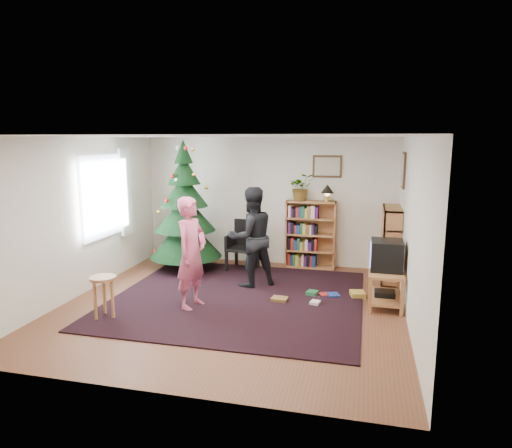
% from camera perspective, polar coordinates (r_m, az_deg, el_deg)
% --- Properties ---
extents(floor, '(5.00, 5.00, 0.00)m').
position_cam_1_polar(floor, '(6.98, -2.93, -10.07)').
color(floor, brown).
rests_on(floor, ground).
extents(ceiling, '(5.00, 5.00, 0.00)m').
position_cam_1_polar(ceiling, '(6.54, -3.14, 10.91)').
color(ceiling, white).
rests_on(ceiling, wall_back).
extents(wall_back, '(5.00, 0.02, 2.50)m').
position_cam_1_polar(wall_back, '(9.04, 1.50, 2.88)').
color(wall_back, silver).
rests_on(wall_back, floor).
extents(wall_front, '(5.00, 0.02, 2.50)m').
position_cam_1_polar(wall_front, '(4.37, -12.45, -5.74)').
color(wall_front, silver).
rests_on(wall_front, floor).
extents(wall_left, '(0.02, 5.00, 2.50)m').
position_cam_1_polar(wall_left, '(7.73, -21.08, 0.86)').
color(wall_left, silver).
rests_on(wall_left, floor).
extents(wall_right, '(0.02, 5.00, 2.50)m').
position_cam_1_polar(wall_right, '(6.41, 18.93, -0.89)').
color(wall_right, silver).
rests_on(wall_right, floor).
extents(rug, '(3.80, 3.60, 0.02)m').
position_cam_1_polar(rug, '(7.25, -2.25, -9.18)').
color(rug, black).
rests_on(rug, floor).
extents(window_pane, '(0.04, 1.20, 1.40)m').
position_cam_1_polar(window_pane, '(8.18, -18.65, 3.28)').
color(window_pane, silver).
rests_on(window_pane, wall_left).
extents(curtain, '(0.06, 0.35, 1.60)m').
position_cam_1_polar(curtain, '(8.75, -16.01, 3.87)').
color(curtain, white).
rests_on(curtain, wall_left).
extents(picture_back, '(0.55, 0.03, 0.42)m').
position_cam_1_polar(picture_back, '(8.78, 8.90, 7.12)').
color(picture_back, '#4C3319').
rests_on(picture_back, wall_back).
extents(picture_right, '(0.03, 0.50, 0.60)m').
position_cam_1_polar(picture_right, '(8.05, 17.95, 6.43)').
color(picture_right, '#4C3319').
rests_on(picture_right, wall_right).
extents(christmas_tree, '(1.35, 1.35, 2.46)m').
position_cam_1_polar(christmas_tree, '(8.66, -8.85, 0.90)').
color(christmas_tree, '#3F2816').
rests_on(christmas_tree, rug).
extents(bookshelf_back, '(0.95, 0.30, 1.30)m').
position_cam_1_polar(bookshelf_back, '(8.84, 6.83, -1.22)').
color(bookshelf_back, '#B16C3F').
rests_on(bookshelf_back, floor).
extents(bookshelf_right, '(0.30, 0.95, 1.30)m').
position_cam_1_polar(bookshelf_right, '(8.33, 16.47, -2.32)').
color(bookshelf_right, '#B16C3F').
rests_on(bookshelf_right, floor).
extents(tv_stand, '(0.50, 0.90, 0.55)m').
position_cam_1_polar(tv_stand, '(7.15, 15.84, -7.21)').
color(tv_stand, '#B16C3F').
rests_on(tv_stand, floor).
extents(crt_tv, '(0.47, 0.50, 0.44)m').
position_cam_1_polar(crt_tv, '(7.03, 16.00, -3.75)').
color(crt_tv, black).
rests_on(crt_tv, tv_stand).
extents(armchair, '(0.58, 0.58, 0.95)m').
position_cam_1_polar(armchair, '(8.70, -1.53, -2.40)').
color(armchair, black).
rests_on(armchair, rug).
extents(stool, '(0.36, 0.36, 0.60)m').
position_cam_1_polar(stool, '(6.68, -18.56, -7.37)').
color(stool, '#B16C3F').
rests_on(stool, floor).
extents(person_standing, '(0.52, 0.67, 1.65)m').
position_cam_1_polar(person_standing, '(6.72, -8.07, -3.62)').
color(person_standing, '#C54E6E').
rests_on(person_standing, rug).
extents(person_by_chair, '(1.04, 1.01, 1.69)m').
position_cam_1_polar(person_by_chair, '(7.63, -0.59, -1.65)').
color(person_by_chair, black).
rests_on(person_by_chair, rug).
extents(potted_plant, '(0.59, 0.56, 0.52)m').
position_cam_1_polar(potted_plant, '(8.73, 5.65, 4.60)').
color(potted_plant, gray).
rests_on(potted_plant, bookshelf_back).
extents(table_lamp, '(0.24, 0.24, 0.32)m').
position_cam_1_polar(table_lamp, '(8.68, 8.92, 4.22)').
color(table_lamp, '#A57F33').
rests_on(table_lamp, bookshelf_back).
extents(floor_clutter, '(1.36, 0.71, 0.08)m').
position_cam_1_polar(floor_clutter, '(7.30, 8.08, -8.90)').
color(floor_clutter, '#A51E19').
rests_on(floor_clutter, rug).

